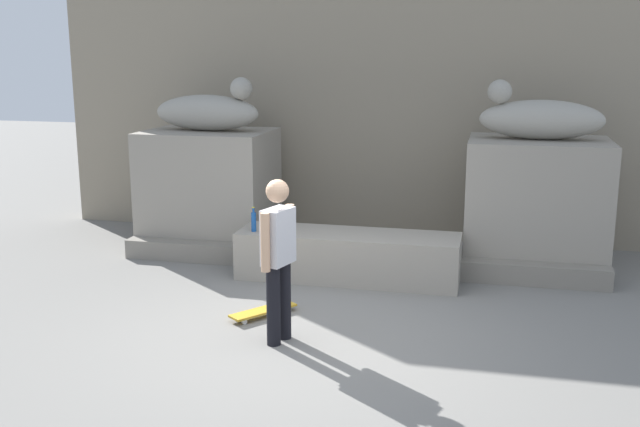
# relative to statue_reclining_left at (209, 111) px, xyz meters

# --- Properties ---
(ground_plane) EXTENTS (40.00, 40.00, 0.00)m
(ground_plane) POSITION_rel_statue_reclining_left_xyz_m (2.30, -3.24, -2.02)
(ground_plane) COLOR slate
(facade_wall) EXTENTS (10.38, 0.60, 5.44)m
(facade_wall) POSITION_rel_statue_reclining_left_xyz_m (2.30, 1.43, 0.70)
(facade_wall) COLOR gray
(facade_wall) RESTS_ON ground_plane
(pedestal_left) EXTENTS (1.83, 1.38, 1.74)m
(pedestal_left) POSITION_rel_statue_reclining_left_xyz_m (-0.04, 0.00, -1.15)
(pedestal_left) COLOR gray
(pedestal_left) RESTS_ON ground_plane
(pedestal_right) EXTENTS (1.83, 1.38, 1.74)m
(pedestal_right) POSITION_rel_statue_reclining_left_xyz_m (4.64, 0.00, -1.15)
(pedestal_right) COLOR gray
(pedestal_right) RESTS_ON ground_plane
(statue_reclining_left) EXTENTS (1.63, 0.67, 0.78)m
(statue_reclining_left) POSITION_rel_statue_reclining_left_xyz_m (0.00, 0.00, 0.00)
(statue_reclining_left) COLOR #A09B8F
(statue_reclining_left) RESTS_ON pedestal_left
(statue_reclining_right) EXTENTS (1.61, 0.58, 0.78)m
(statue_reclining_right) POSITION_rel_statue_reclining_left_xyz_m (4.61, 0.00, 0.00)
(statue_reclining_right) COLOR #A09B8F
(statue_reclining_right) RESTS_ON pedestal_right
(ledge_block) EXTENTS (2.84, 0.81, 0.61)m
(ledge_block) POSITION_rel_statue_reclining_left_xyz_m (2.30, -1.15, -1.72)
(ledge_block) COLOR gray
(ledge_block) RESTS_ON ground_plane
(skater) EXTENTS (0.29, 0.52, 1.67)m
(skater) POSITION_rel_statue_reclining_left_xyz_m (2.03, -3.36, -1.10)
(skater) COLOR black
(skater) RESTS_ON ground_plane
(skateboard) EXTENTS (0.64, 0.76, 0.08)m
(skateboard) POSITION_rel_statue_reclining_left_xyz_m (1.66, -2.71, -1.96)
(skateboard) COLOR gold
(skateboard) RESTS_ON ground_plane
(bottle_red) EXTENTS (0.06, 0.06, 0.31)m
(bottle_red) POSITION_rel_statue_reclining_left_xyz_m (1.45, -1.25, -1.28)
(bottle_red) COLOR red
(bottle_red) RESTS_ON ledge_block
(bottle_blue) EXTENTS (0.07, 0.07, 0.32)m
(bottle_blue) POSITION_rel_statue_reclining_left_xyz_m (1.10, -1.34, -1.28)
(bottle_blue) COLOR #194C99
(bottle_blue) RESTS_ON ledge_block
(stair_step) EXTENTS (6.51, 0.50, 0.27)m
(stair_step) POSITION_rel_statue_reclining_left_xyz_m (2.30, -0.71, -1.89)
(stair_step) COLOR gray
(stair_step) RESTS_ON ground_plane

